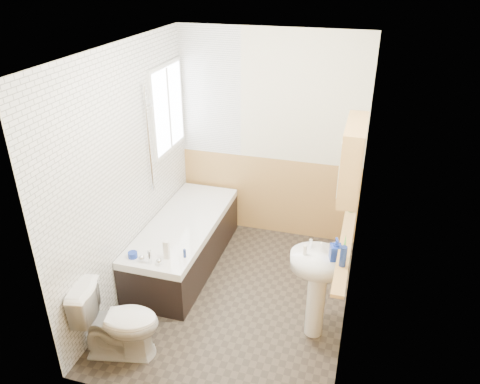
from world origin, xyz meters
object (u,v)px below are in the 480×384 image
(toilet, at_px, (118,322))
(medicine_cabinet, at_px, (353,159))
(sink, at_px, (318,278))
(pine_shelf, at_px, (346,241))
(bathtub, at_px, (185,242))

(toilet, xyz_separation_m, medicine_cabinet, (1.77, 0.91, 1.36))
(sink, height_order, medicine_cabinet, medicine_cabinet)
(pine_shelf, bearing_deg, medicine_cabinet, 105.54)
(toilet, xyz_separation_m, sink, (1.60, 0.72, 0.27))
(sink, bearing_deg, bathtub, 154.00)
(pine_shelf, bearing_deg, sink, -154.80)
(bathtub, distance_m, toilet, 1.42)
(sink, relative_size, medicine_cabinet, 1.47)
(bathtub, xyz_separation_m, medicine_cabinet, (1.74, -0.51, 1.42))
(toilet, distance_m, sink, 1.78)
(sink, bearing_deg, medicine_cabinet, 46.52)
(toilet, bearing_deg, bathtub, -13.28)
(sink, relative_size, pine_shelf, 0.65)
(pine_shelf, xyz_separation_m, medicine_cabinet, (-0.03, 0.10, 0.72))
(bathtub, height_order, medicine_cabinet, medicine_cabinet)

